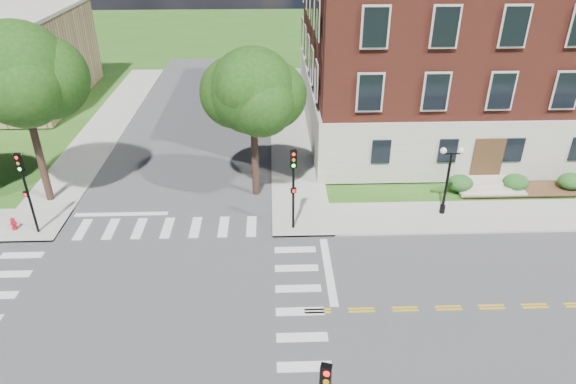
{
  "coord_description": "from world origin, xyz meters",
  "views": [
    {
      "loc": [
        6.05,
        -17.65,
        15.99
      ],
      "look_at": [
        6.84,
        5.44,
        3.2
      ],
      "focal_mm": 32.0,
      "sensor_mm": 36.0,
      "label": 1
    }
  ],
  "objects_px": {
    "traffic_signal_ne": "(293,180)",
    "fire_hydrant": "(14,224)",
    "twin_lamp_west": "(448,177)",
    "traffic_signal_nw": "(25,183)"
  },
  "relations": [
    {
      "from": "traffic_signal_ne",
      "to": "fire_hydrant",
      "type": "distance_m",
      "value": 15.95
    },
    {
      "from": "twin_lamp_west",
      "to": "traffic_signal_nw",
      "type": "bearing_deg",
      "value": -176.89
    },
    {
      "from": "traffic_signal_nw",
      "to": "traffic_signal_ne",
      "type": "bearing_deg",
      "value": -0.29
    },
    {
      "from": "traffic_signal_ne",
      "to": "traffic_signal_nw",
      "type": "xyz_separation_m",
      "value": [
        -14.31,
        0.07,
        0.0
      ]
    },
    {
      "from": "traffic_signal_ne",
      "to": "fire_hydrant",
      "type": "bearing_deg",
      "value": 178.63
    },
    {
      "from": "traffic_signal_ne",
      "to": "twin_lamp_west",
      "type": "bearing_deg",
      "value": 8.51
    },
    {
      "from": "traffic_signal_nw",
      "to": "fire_hydrant",
      "type": "distance_m",
      "value": 3.08
    },
    {
      "from": "traffic_signal_ne",
      "to": "traffic_signal_nw",
      "type": "distance_m",
      "value": 14.31
    },
    {
      "from": "traffic_signal_ne",
      "to": "twin_lamp_west",
      "type": "relative_size",
      "value": 1.13
    },
    {
      "from": "traffic_signal_ne",
      "to": "twin_lamp_west",
      "type": "height_order",
      "value": "traffic_signal_ne"
    }
  ]
}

